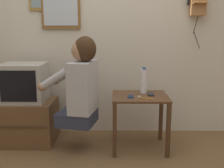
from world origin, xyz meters
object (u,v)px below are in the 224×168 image
Objects in this scene: cell_phone_held at (131,96)px; water_bottle at (144,81)px; toothbrush at (144,98)px; person at (81,83)px; television at (24,83)px; cell_phone_spare at (151,94)px.

cell_phone_held is 0.46× the size of water_bottle.
toothbrush is at bearing -22.94° from cell_phone_held.
person is at bearing -164.79° from water_bottle.
television is 3.01× the size of toothbrush.
cell_phone_spare is (0.22, 0.09, 0.00)m from cell_phone_held.
television is at bearing 82.68° from person.
television is 1.39m from cell_phone_spare.
toothbrush reaches higher than cell_phone_held.
television reaches higher than toothbrush.
television reaches higher than cell_phone_spare.
cell_phone_held is 0.15m from toothbrush.
person is at bearing -174.33° from cell_phone_held.
cell_phone_spare is 0.17m from water_bottle.
television is 1.65× the size of water_bottle.
cell_phone_held is at bearing 80.51° from toothbrush.
television reaches higher than water_bottle.
water_bottle reaches higher than toothbrush.
cell_phone_held is at bearing -155.73° from cell_phone_spare.
television is 1.31m from water_bottle.
cell_phone_spare is (0.73, 0.09, -0.14)m from person.
cell_phone_spare is at bearing -71.39° from person.
cell_phone_held is 0.23m from cell_phone_spare.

